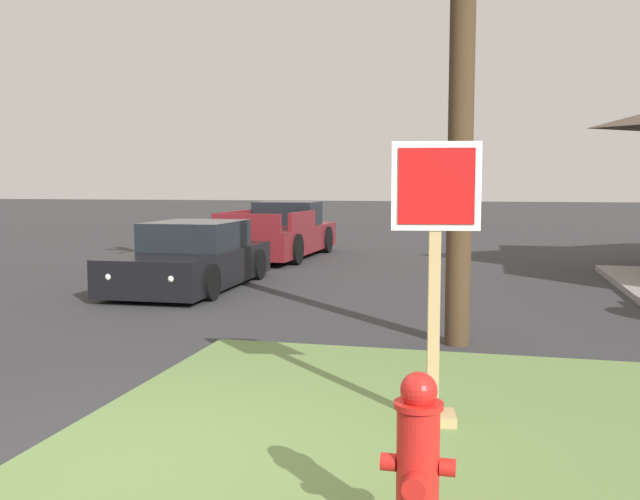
{
  "coord_description": "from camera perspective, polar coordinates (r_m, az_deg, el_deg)",
  "views": [
    {
      "loc": [
        2.29,
        -3.95,
        1.95
      ],
      "look_at": [
        0.54,
        3.32,
        1.24
      ],
      "focal_mm": 38.92,
      "sensor_mm": 36.0,
      "label": 1
    }
  ],
  "objects": [
    {
      "name": "fire_hydrant",
      "position": [
        3.73,
        8.03,
        -17.18
      ],
      "size": [
        0.38,
        0.34,
        0.93
      ],
      "color": "black",
      "rests_on": "grass_corner_patch"
    },
    {
      "name": "manhole_cover",
      "position": [
        7.24,
        -6.89,
        -10.19
      ],
      "size": [
        0.7,
        0.7,
        0.02
      ],
      "primitive_type": "cylinder",
      "color": "black",
      "rests_on": "ground"
    },
    {
      "name": "parked_sedan_black",
      "position": [
        13.4,
        -10.39,
        -0.73
      ],
      "size": [
        2.01,
        4.4,
        1.25
      ],
      "color": "black",
      "rests_on": "ground"
    },
    {
      "name": "pickup_truck_maroon",
      "position": [
        18.73,
        -3.25,
        1.29
      ],
      "size": [
        2.08,
        5.24,
        1.48
      ],
      "color": "maroon",
      "rests_on": "ground"
    },
    {
      "name": "stop_sign",
      "position": [
        5.43,
        9.37,
        -3.41
      ],
      "size": [
        0.67,
        0.33,
        2.19
      ],
      "color": "tan",
      "rests_on": "grass_corner_patch"
    },
    {
      "name": "ground_plane",
      "position": [
        4.97,
        -15.97,
        -17.9
      ],
      "size": [
        160.0,
        160.0,
        0.0
      ],
      "primitive_type": "plane",
      "color": "#333335"
    },
    {
      "name": "grass_corner_patch",
      "position": [
        5.69,
        9.02,
        -14.25
      ],
      "size": [
        5.44,
        4.83,
        0.08
      ],
      "primitive_type": "cube",
      "color": "#668447",
      "rests_on": "ground"
    }
  ]
}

